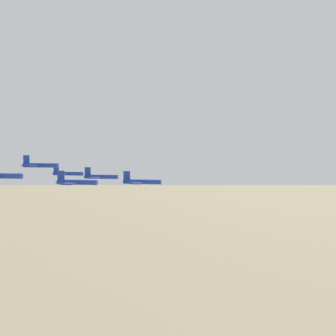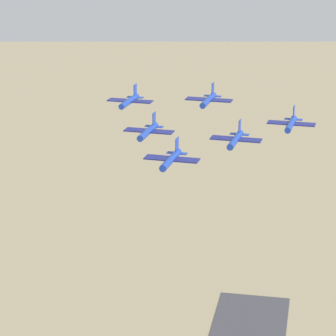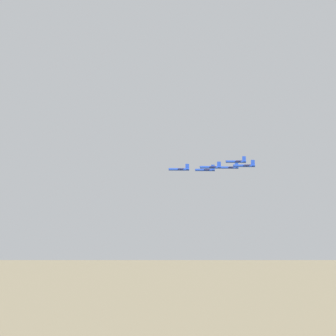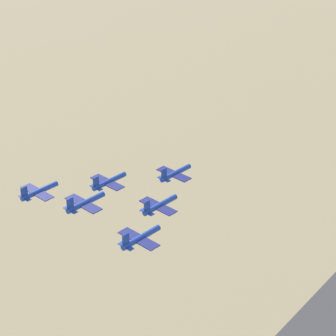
{
  "view_description": "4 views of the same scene",
  "coord_description": "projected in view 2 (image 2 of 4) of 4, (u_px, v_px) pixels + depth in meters",
  "views": [
    {
      "loc": [
        4.91,
        -134.95,
        126.29
      ],
      "look_at": [
        31.86,
        -61.21,
        120.45
      ],
      "focal_mm": 35.0,
      "sensor_mm": 36.0,
      "label": 1
    },
    {
      "loc": [
        140.62,
        -86.49,
        153.65
      ],
      "look_at": [
        31.78,
        -61.34,
        117.83
      ],
      "focal_mm": 85.0,
      "sensor_mm": 36.0,
      "label": 2
    },
    {
      "loc": [
        144.07,
        113.21,
        96.89
      ],
      "look_at": [
        29.89,
        -62.36,
        117.8
      ],
      "focal_mm": 50.0,
      "sensor_mm": 36.0,
      "label": 3
    },
    {
      "loc": [
        -99.52,
        -90.35,
        186.83
      ],
      "look_at": [
        24.22,
        -58.19,
        119.1
      ],
      "focal_mm": 70.0,
      "sensor_mm": 36.0,
      "label": 4
    }
  ],
  "objects": [
    {
      "name": "jet_1",
      "position": [
        236.0,
        139.0,
        133.65
      ],
      "size": [
        8.94,
        8.75,
        3.1
      ],
      "rotation": [
        0.0,
        0.0,
        4.21
      ],
      "color": "#19389E"
    },
    {
      "name": "jet_2",
      "position": [
        149.0,
        131.0,
        137.47
      ],
      "size": [
        8.94,
        8.75,
        3.1
      ],
      "rotation": [
        0.0,
        0.0,
        4.21
      ],
      "color": "#19389E"
    },
    {
      "name": "jet_5",
      "position": [
        130.0,
        101.0,
        150.79
      ],
      "size": [
        8.94,
        8.75,
        3.1
      ],
      "rotation": [
        0.0,
        0.0,
        4.21
      ],
      "color": "#19389E"
    },
    {
      "name": "jet_4",
      "position": [
        209.0,
        100.0,
        146.52
      ],
      "size": [
        8.94,
        8.75,
        3.1
      ],
      "rotation": [
        0.0,
        0.0,
        4.21
      ],
      "color": "#19389E"
    },
    {
      "name": "jet_0",
      "position": [
        171.0,
        159.0,
        123.71
      ],
      "size": [
        8.94,
        8.75,
        3.1
      ],
      "rotation": [
        0.0,
        0.0,
        4.21
      ],
      "color": "#19389E"
    },
    {
      "name": "jet_3",
      "position": [
        291.0,
        124.0,
        143.66
      ],
      "size": [
        8.94,
        8.75,
        3.1
      ],
      "rotation": [
        0.0,
        0.0,
        4.21
      ],
      "color": "#19389E"
    }
  ]
}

